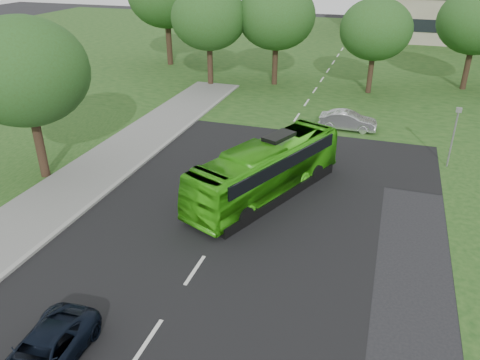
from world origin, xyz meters
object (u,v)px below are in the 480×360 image
at_px(tree_park_b, 276,16).
at_px(suv, 43,354).
at_px(sedan, 348,121).
at_px(tree_park_d, 477,21).
at_px(tree_park_c, 376,30).
at_px(tree_park_a, 209,18).
at_px(camera_pole, 455,129).
at_px(tree_side_near, 25,72).
at_px(bus, 266,170).

height_order(tree_park_b, suv, tree_park_b).
bearing_deg(sedan, tree_park_b, 38.08).
relative_size(tree_park_d, suv, 2.12).
bearing_deg(tree_park_c, tree_park_a, -172.37).
bearing_deg(camera_pole, tree_park_a, 153.96).
relative_size(tree_park_a, tree_park_b, 0.98).
height_order(suv, camera_pole, camera_pole).
distance_m(tree_park_b, tree_park_c, 8.80).
relative_size(tree_park_d, camera_pole, 2.43).
bearing_deg(tree_park_b, sedan, -52.06).
bearing_deg(tree_park_b, camera_pole, -45.78).
distance_m(tree_park_c, camera_pole, 16.10).
height_order(tree_park_a, tree_side_near, tree_park_a).
bearing_deg(tree_side_near, tree_park_a, 85.07).
distance_m(tree_park_b, bus, 22.76).
relative_size(tree_park_a, camera_pole, 2.46).
height_order(bus, sedan, bus).
bearing_deg(tree_park_a, tree_side_near, -94.93).
height_order(tree_side_near, suv, tree_side_near).
bearing_deg(tree_park_d, tree_side_near, -132.01).
bearing_deg(camera_pole, bus, -138.08).
xyz_separation_m(tree_park_c, tree_side_near, (-16.31, -23.28, 0.51)).
relative_size(tree_park_b, tree_park_d, 1.04).
bearing_deg(sedan, bus, 165.29).
xyz_separation_m(tree_park_b, tree_side_near, (-7.54, -23.47, -0.19)).
height_order(sedan, camera_pole, camera_pole).
xyz_separation_m(tree_park_b, sedan, (8.08, -10.36, -5.53)).
bearing_deg(tree_park_a, tree_park_b, 20.50).
height_order(tree_park_b, sedan, tree_park_b).
relative_size(tree_park_d, bus, 0.86).
distance_m(tree_side_near, bus, 13.53).
bearing_deg(sedan, suv, 165.32).
relative_size(tree_side_near, suv, 2.11).
relative_size(tree_park_d, sedan, 2.21).
xyz_separation_m(tree_park_a, tree_park_b, (5.70, 2.13, 0.09)).
xyz_separation_m(tree_park_c, camera_pole, (5.74, -14.71, -3.13)).
bearing_deg(bus, tree_park_b, 125.73).
relative_size(tree_park_c, sedan, 2.02).
bearing_deg(tree_park_a, suv, -77.49).
bearing_deg(sedan, tree_side_near, 130.16).
height_order(tree_park_a, suv, tree_park_a).
xyz_separation_m(tree_park_c, tree_park_d, (8.22, 3.95, 0.51)).
distance_m(tree_park_a, tree_park_c, 14.61).
bearing_deg(tree_park_b, tree_park_a, -159.50).
relative_size(tree_park_b, suv, 2.19).
bearing_deg(bus, tree_park_d, 87.45).
distance_m(tree_park_a, camera_pole, 24.20).
distance_m(sedan, suv, 25.39).
bearing_deg(tree_park_b, suv, -87.42).
distance_m(tree_park_a, tree_park_b, 6.08).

